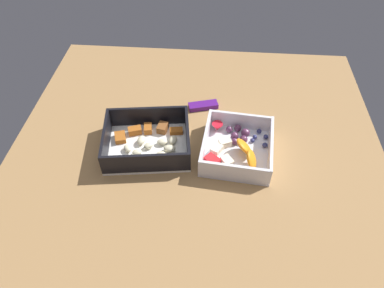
{
  "coord_description": "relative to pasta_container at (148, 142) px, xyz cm",
  "views": [
    {
      "loc": [
        3.06,
        -49.69,
        57.86
      ],
      "look_at": [
        -0.9,
        0.57,
        4.0
      ],
      "focal_mm": 32.87,
      "sensor_mm": 36.0,
      "label": 1
    }
  ],
  "objects": [
    {
      "name": "fruit_bowl",
      "position": [
        18.88,
        -0.14,
        -0.04
      ],
      "size": [
        15.56,
        16.75,
        5.11
      ],
      "rotation": [
        0.0,
        0.0,
        -0.1
      ],
      "color": "white",
      "rests_on": "table_surface"
    },
    {
      "name": "table_surface",
      "position": [
        10.35,
        -0.79,
        -2.68
      ],
      "size": [
        80.0,
        80.0,
        2.0
      ],
      "primitive_type": "cube",
      "color": "#9E7547",
      "rests_on": "ground"
    },
    {
      "name": "pasta_container",
      "position": [
        0.0,
        0.0,
        0.0
      ],
      "size": [
        19.48,
        16.62,
        5.4
      ],
      "rotation": [
        0.0,
        0.0,
        0.13
      ],
      "color": "white",
      "rests_on": "table_surface"
    },
    {
      "name": "candy_bar",
      "position": [
        11.04,
        13.88,
        -1.08
      ],
      "size": [
        7.39,
        4.22,
        1.2
      ],
      "primitive_type": "cube",
      "rotation": [
        0.0,
        0.0,
        0.28
      ],
      "color": "#51197A",
      "rests_on": "table_surface"
    }
  ]
}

